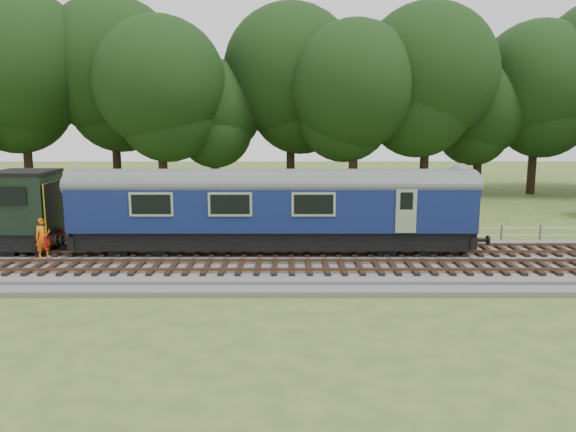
{
  "coord_description": "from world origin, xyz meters",
  "views": [
    {
      "loc": [
        -5.07,
        -23.88,
        6.44
      ],
      "look_at": [
        -5.05,
        1.4,
        2.0
      ],
      "focal_mm": 35.0,
      "sensor_mm": 36.0,
      "label": 1
    }
  ],
  "objects": [
    {
      "name": "dmu_railcar",
      "position": [
        -5.74,
        1.4,
        2.61
      ],
      "size": [
        18.05,
        2.86,
        3.88
      ],
      "color": "black",
      "rests_on": "ground"
    },
    {
      "name": "ground",
      "position": [
        0.0,
        0.0,
        0.0
      ],
      "size": [
        120.0,
        120.0,
        0.0
      ],
      "primitive_type": "plane",
      "color": "#3E6123",
      "rests_on": "ground"
    },
    {
      "name": "tree_line",
      "position": [
        0.0,
        22.0,
        0.0
      ],
      "size": [
        70.0,
        8.0,
        18.0
      ],
      "primitive_type": null,
      "color": "black",
      "rests_on": "ground"
    },
    {
      "name": "track_south",
      "position": [
        0.0,
        -1.6,
        0.42
      ],
      "size": [
        67.2,
        2.4,
        0.21
      ],
      "color": "black",
      "rests_on": "ballast"
    },
    {
      "name": "ballast",
      "position": [
        0.0,
        0.0,
        0.17
      ],
      "size": [
        70.0,
        7.0,
        0.35
      ],
      "primitive_type": "cube",
      "color": "#4C4C4F",
      "rests_on": "ground"
    },
    {
      "name": "fence",
      "position": [
        0.0,
        4.5,
        0.0
      ],
      "size": [
        64.0,
        0.12,
        1.0
      ],
      "primitive_type": null,
      "color": "#6B6054",
      "rests_on": "ground"
    },
    {
      "name": "worker",
      "position": [
        -15.82,
        0.2,
        1.25
      ],
      "size": [
        0.78,
        0.75,
        1.8
      ],
      "primitive_type": "imported",
      "rotation": [
        0.0,
        0.0,
        0.68
      ],
      "color": "orange",
      "rests_on": "ballast"
    },
    {
      "name": "track_north",
      "position": [
        0.0,
        1.4,
        0.42
      ],
      "size": [
        67.2,
        2.4,
        0.21
      ],
      "color": "black",
      "rests_on": "ballast"
    }
  ]
}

